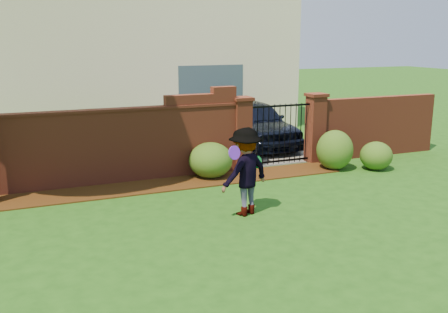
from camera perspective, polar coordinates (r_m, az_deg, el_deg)
name	(u,v)px	position (r m, az deg, el deg)	size (l,w,h in m)	color
ground	(209,238)	(8.82, -1.64, -9.12)	(80.00, 80.00, 0.01)	#1D4C13
mulch_bed	(117,190)	(11.63, -11.93, -3.71)	(11.10, 1.08, 0.03)	#311A09
brick_wall	(62,148)	(11.92, -17.75, 0.88)	(8.70, 0.31, 2.16)	maroon
brick_wall_return	(375,126)	(15.21, 16.56, 3.25)	(4.00, 0.25, 1.70)	maroon
pillar_left	(241,133)	(13.00, 1.97, 2.63)	(0.50, 0.50, 1.88)	maroon
pillar_right	(315,127)	(14.03, 10.20, 3.22)	(0.50, 0.50, 1.88)	maroon
iron_gate	(279,134)	(13.50, 6.23, 2.52)	(1.78, 0.03, 1.60)	black
driveway	(222,138)	(17.21, -0.20, 2.05)	(3.20, 8.00, 0.01)	slate
house	(121,42)	(20.01, -11.48, 12.47)	(12.40, 6.40, 6.30)	beige
car	(256,124)	(15.79, 3.63, 3.66)	(1.71, 4.25, 1.45)	black
shrub_left	(211,160)	(12.33, -1.50, -0.42)	(1.06, 1.06, 0.87)	#255218
shrub_middle	(335,150)	(13.39, 12.31, 0.72)	(0.94, 0.94, 1.03)	#255218
shrub_right	(376,156)	(13.67, 16.69, 0.08)	(0.82, 0.82, 0.73)	#255218
man	(246,172)	(9.67, 2.51, -1.75)	(1.10, 0.63, 1.70)	gray
frisbee_purple	(234,153)	(9.16, 1.17, 0.43)	(0.26, 0.26, 0.02)	#6721D3
frisbee_green	(258,162)	(9.90, 3.80, -0.63)	(0.25, 0.25, 0.02)	green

